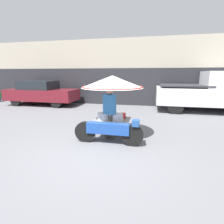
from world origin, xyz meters
name	(u,v)px	position (x,y,z in m)	size (l,w,h in m)	color
ground_plane	(100,150)	(0.00, 0.00, 0.00)	(36.00, 36.00, 0.00)	slate
shopfront_building	(133,73)	(0.00, 8.18, 2.11)	(28.00, 2.06, 4.25)	#B2A893
vendor_motorcycle_cart	(112,90)	(0.12, 1.05, 1.56)	(2.09, 1.94, 2.00)	black
vendor_person	(110,111)	(0.07, 0.93, 0.93)	(0.38, 0.22, 1.65)	#4C473D
parked_car	(41,93)	(-5.81, 5.96, 0.82)	(4.66, 1.78, 1.59)	black
pickup_truck	(206,93)	(4.19, 5.99, 1.05)	(4.91, 1.98, 2.19)	black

